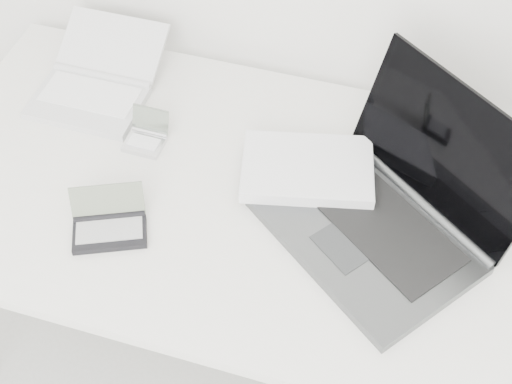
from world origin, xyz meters
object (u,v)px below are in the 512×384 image
(netbook_open_white, at_px, (95,85))
(laptop_large, at_px, (367,198))
(desk, at_px, (274,212))
(palmtop_charcoal, at_px, (109,225))

(netbook_open_white, bearing_deg, laptop_large, -14.28)
(desk, height_order, palmtop_charcoal, palmtop_charcoal)
(laptop_large, xyz_separation_m, palmtop_charcoal, (-0.50, -0.20, -0.03))
(laptop_large, relative_size, netbook_open_white, 1.92)
(laptop_large, bearing_deg, desk, -136.77)
(desk, xyz_separation_m, netbook_open_white, (-0.51, 0.20, 0.07))
(laptop_large, bearing_deg, netbook_open_white, -157.00)
(laptop_large, relative_size, palmtop_charcoal, 3.38)
(desk, height_order, netbook_open_white, netbook_open_white)
(netbook_open_white, height_order, palmtop_charcoal, netbook_open_white)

